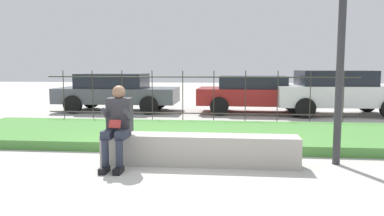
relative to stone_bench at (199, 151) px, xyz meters
The scene contains 8 objects.
ground_plane 0.45m from the stone_bench, behind, with size 60.00×60.00×0.00m, color #B2AFA8.
stone_bench is the anchor object (origin of this frame).
person_seated_reader 1.38m from the stone_bench, 168.23° to the right, with size 0.42×0.73×1.29m.
grass_berm 2.25m from the stone_bench, 100.00° to the left, with size 10.56×3.03×0.18m.
iron_fence 4.34m from the stone_bench, 95.21° to the left, with size 8.56×0.03×1.47m.
car_parked_left 7.82m from the stone_bench, 116.95° to the left, with size 4.22×1.91×1.32m.
car_parked_right 7.77m from the stone_bench, 59.29° to the left, with size 4.20×2.12×1.45m.
car_parked_center 7.05m from the stone_bench, 78.89° to the left, with size 4.04×1.96×1.26m.
Camera 1 is at (0.88, -5.91, 1.59)m, focal length 35.00 mm.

